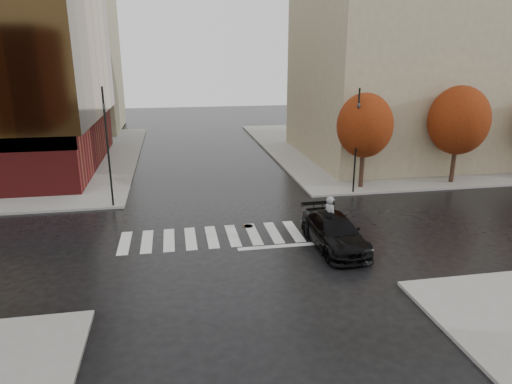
{
  "coord_description": "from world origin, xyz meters",
  "views": [
    {
      "loc": [
        -2.81,
        -21.56,
        9.22
      ],
      "look_at": [
        1.43,
        1.54,
        2.0
      ],
      "focal_mm": 32.0,
      "sensor_mm": 36.0,
      "label": 1
    }
  ],
  "objects_px": {
    "sedan": "(334,232)",
    "traffic_light_ne": "(357,135)",
    "cyclist": "(331,225)",
    "fire_hydrant": "(71,185)",
    "traffic_light_nw": "(107,140)"
  },
  "relations": [
    {
      "from": "cyclist",
      "to": "traffic_light_nw",
      "type": "height_order",
      "value": "traffic_light_nw"
    },
    {
      "from": "sedan",
      "to": "traffic_light_ne",
      "type": "relative_size",
      "value": 0.78
    },
    {
      "from": "sedan",
      "to": "traffic_light_ne",
      "type": "distance_m",
      "value": 9.72
    },
    {
      "from": "cyclist",
      "to": "fire_hydrant",
      "type": "height_order",
      "value": "cyclist"
    },
    {
      "from": "traffic_light_ne",
      "to": "traffic_light_nw",
      "type": "bearing_deg",
      "value": -20.92
    },
    {
      "from": "sedan",
      "to": "traffic_light_nw",
      "type": "bearing_deg",
      "value": 142.75
    },
    {
      "from": "fire_hydrant",
      "to": "traffic_light_nw",
      "type": "bearing_deg",
      "value": -49.33
    },
    {
      "from": "cyclist",
      "to": "fire_hydrant",
      "type": "distance_m",
      "value": 18.34
    },
    {
      "from": "cyclist",
      "to": "traffic_light_ne",
      "type": "bearing_deg",
      "value": -49.41
    },
    {
      "from": "sedan",
      "to": "cyclist",
      "type": "distance_m",
      "value": 0.8
    },
    {
      "from": "sedan",
      "to": "traffic_light_nw",
      "type": "relative_size",
      "value": 0.75
    },
    {
      "from": "cyclist",
      "to": "fire_hydrant",
      "type": "relative_size",
      "value": 2.94
    },
    {
      "from": "sedan",
      "to": "cyclist",
      "type": "xyz_separation_m",
      "value": [
        0.08,
        0.8,
        0.02
      ]
    },
    {
      "from": "sedan",
      "to": "fire_hydrant",
      "type": "xyz_separation_m",
      "value": [
        -14.59,
        11.8,
        -0.19
      ]
    },
    {
      "from": "sedan",
      "to": "cyclist",
      "type": "height_order",
      "value": "cyclist"
    }
  ]
}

